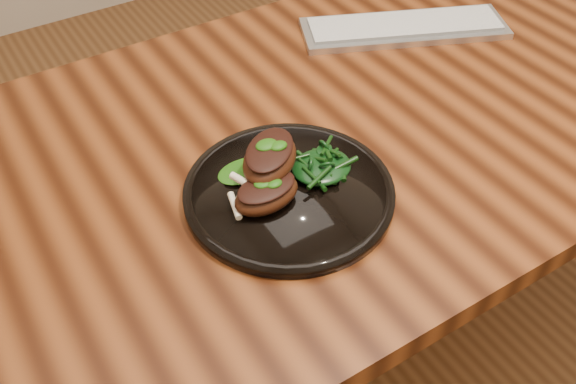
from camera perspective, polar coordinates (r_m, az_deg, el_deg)
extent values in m
plane|color=#573319|center=(1.68, 6.26, -12.85)|extent=(4.00, 4.00, 0.00)
cube|color=black|center=(1.15, 9.04, 7.56)|extent=(1.60, 0.80, 0.04)
cylinder|color=#32190B|center=(2.01, 18.44, 10.14)|extent=(0.06, 0.06, 0.71)
cylinder|color=black|center=(0.93, 0.09, -0.08)|extent=(0.30, 0.30, 0.02)
torus|color=black|center=(0.92, 0.09, 0.02)|extent=(0.30, 0.30, 0.02)
cylinder|color=black|center=(0.92, 0.09, 0.16)|extent=(0.20, 0.20, 0.00)
ellipsoid|color=#3F1B0C|center=(0.88, -1.92, -0.24)|extent=(0.10, 0.07, 0.04)
ellipsoid|color=black|center=(0.87, -1.95, 0.47)|extent=(0.09, 0.06, 0.01)
cylinder|color=beige|center=(0.88, -4.76, -1.22)|extent=(0.02, 0.05, 0.01)
ellipsoid|color=#114307|center=(0.87, -1.96, 0.74)|extent=(0.03, 0.02, 0.01)
ellipsoid|color=#3F1B0C|center=(0.91, -1.63, 2.95)|extent=(0.13, 0.13, 0.04)
ellipsoid|color=black|center=(0.90, -1.65, 3.78)|extent=(0.12, 0.11, 0.01)
cylinder|color=beige|center=(0.88, -3.70, 0.75)|extent=(0.03, 0.05, 0.01)
ellipsoid|color=#114307|center=(0.89, -1.66, 4.10)|extent=(0.03, 0.02, 0.01)
ellipsoid|color=#114307|center=(0.95, -3.97, 1.89)|extent=(0.08, 0.05, 0.01)
ellipsoid|color=black|center=(0.94, 3.00, 2.26)|extent=(0.09, 0.08, 0.02)
cube|color=silver|center=(1.33, 10.29, 14.11)|extent=(0.42, 0.27, 0.01)
cube|color=silver|center=(1.32, 10.35, 14.48)|extent=(0.38, 0.24, 0.01)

